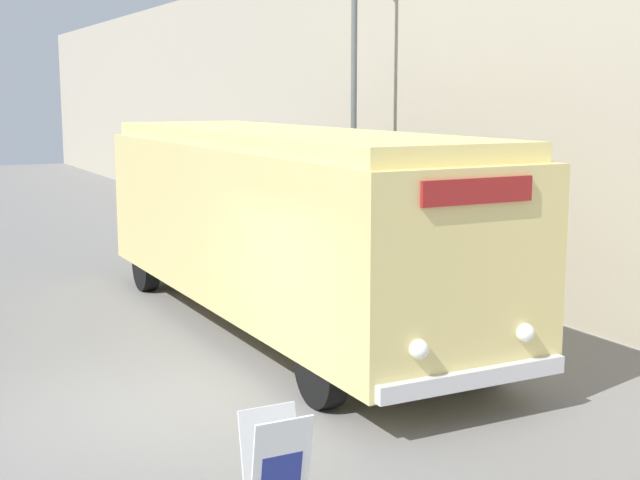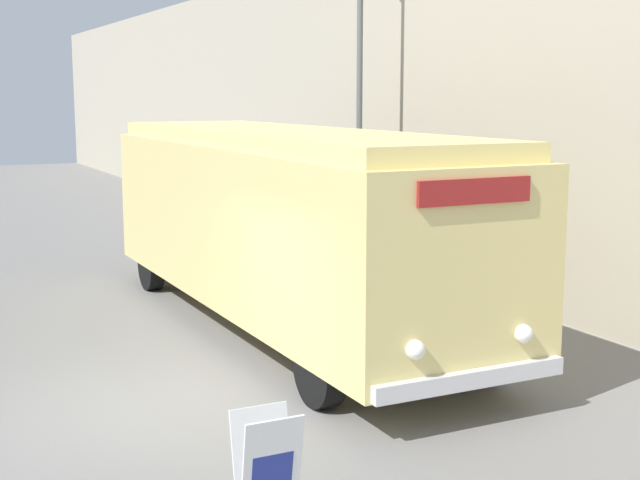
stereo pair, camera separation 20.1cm
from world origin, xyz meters
name	(u,v)px [view 2 (the right image)]	position (x,y,z in m)	size (l,w,h in m)	color
ground_plane	(142,410)	(0.00, 0.00, 0.00)	(80.00, 80.00, 0.00)	slate
building_wall_right	(322,106)	(7.39, 10.00, 3.44)	(0.30, 60.00, 6.88)	#B2A893
vintage_bus	(284,217)	(3.12, 2.82, 1.80)	(2.65, 10.24, 3.18)	black
sign_board	(267,474)	(0.17, -3.42, 0.52)	(0.53, 0.40, 1.07)	gray
streetlamp	(360,46)	(6.07, 5.67, 4.66)	(0.36, 0.36, 7.33)	#595E60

